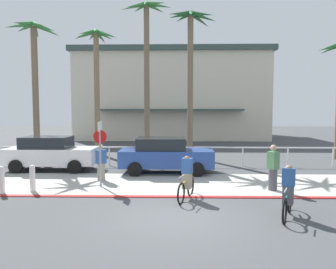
# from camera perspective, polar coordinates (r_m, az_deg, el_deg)

# --- Properties ---
(ground_plane) EXTENTS (80.00, 80.00, 0.00)m
(ground_plane) POSITION_cam_1_polar(r_m,az_deg,el_deg) (19.16, 1.35, -4.72)
(ground_plane) COLOR #424447
(sidewalk_strip) EXTENTS (44.00, 4.00, 0.02)m
(sidewalk_strip) POSITION_cam_1_polar(r_m,az_deg,el_deg) (13.47, 1.34, -8.60)
(sidewalk_strip) COLOR #ADAAA0
(sidewalk_strip) RESTS_ON ground
(curb_paint) EXTENTS (44.00, 0.24, 0.03)m
(curb_paint) POSITION_cam_1_polar(r_m,az_deg,el_deg) (11.52, 1.33, -10.82)
(curb_paint) COLOR maroon
(curb_paint) RESTS_ON ground
(building_backdrop) EXTENTS (19.67, 13.36, 9.05)m
(building_backdrop) POSITION_cam_1_polar(r_m,az_deg,el_deg) (36.92, 0.71, 6.75)
(building_backdrop) COLOR beige
(building_backdrop) RESTS_ON ground
(rail_fence) EXTENTS (21.64, 0.08, 1.04)m
(rail_fence) POSITION_cam_1_polar(r_m,az_deg,el_deg) (17.56, 1.36, -2.78)
(rail_fence) COLOR white
(rail_fence) RESTS_ON ground
(stop_sign_bike_lane) EXTENTS (0.52, 0.56, 2.56)m
(stop_sign_bike_lane) POSITION_cam_1_polar(r_m,az_deg,el_deg) (12.97, -11.78, -1.72)
(stop_sign_bike_lane) COLOR gray
(stop_sign_bike_lane) RESTS_ON ground
(bollard_0) EXTENTS (0.20, 0.20, 1.00)m
(bollard_0) POSITION_cam_1_polar(r_m,az_deg,el_deg) (13.34, -27.06, -6.99)
(bollard_0) COLOR white
(bollard_0) RESTS_ON ground
(bollard_1) EXTENTS (0.20, 0.20, 1.00)m
(bollard_1) POSITION_cam_1_polar(r_m,az_deg,el_deg) (13.14, -22.60, -7.01)
(bollard_1) COLOR white
(bollard_1) RESTS_ON ground
(palm_tree_1) EXTENTS (2.77, 3.29, 8.17)m
(palm_tree_1) POSITION_cam_1_polar(r_m,az_deg,el_deg) (21.15, -22.31, 12.06)
(palm_tree_1) COLOR #756047
(palm_tree_1) RESTS_ON ground
(palm_tree_2) EXTENTS (3.14, 3.20, 8.35)m
(palm_tree_2) POSITION_cam_1_polar(r_m,az_deg,el_deg) (22.75, -12.47, 12.60)
(palm_tree_2) COLOR #846B4C
(palm_tree_2) RESTS_ON ground
(palm_tree_3) EXTENTS (3.34, 3.09, 9.99)m
(palm_tree_3) POSITION_cam_1_polar(r_m,az_deg,el_deg) (22.01, -3.72, 15.63)
(palm_tree_3) COLOR #756047
(palm_tree_3) RESTS_ON ground
(palm_tree_4) EXTENTS (3.12, 3.11, 9.09)m
(palm_tree_4) POSITION_cam_1_polar(r_m,az_deg,el_deg) (20.85, 4.04, 14.65)
(palm_tree_4) COLOR #756047
(palm_tree_4) RESTS_ON ground
(car_white_1) EXTENTS (4.40, 2.02, 1.69)m
(car_white_1) POSITION_cam_1_polar(r_m,az_deg,el_deg) (17.33, -19.76, -3.04)
(car_white_1) COLOR white
(car_white_1) RESTS_ON ground
(car_blue_2) EXTENTS (4.40, 2.02, 1.69)m
(car_blue_2) POSITION_cam_1_polar(r_m,az_deg,el_deg) (15.59, -0.47, -3.59)
(car_blue_2) COLOR #284793
(car_blue_2) RESTS_ON ground
(cyclist_yellow_0) EXTENTS (0.65, 1.74, 1.50)m
(cyclist_yellow_0) POSITION_cam_1_polar(r_m,az_deg,el_deg) (11.20, 3.30, -7.70)
(cyclist_yellow_0) COLOR black
(cyclist_yellow_0) RESTS_ON ground
(cyclist_teal_1) EXTENTS (0.84, 1.67, 1.50)m
(cyclist_teal_1) POSITION_cam_1_polar(r_m,az_deg,el_deg) (9.98, 20.23, -9.47)
(cyclist_teal_1) COLOR black
(cyclist_teal_1) RESTS_ON ground
(pedestrian_0) EXTENTS (0.46, 0.47, 1.57)m
(pedestrian_0) POSITION_cam_1_polar(r_m,az_deg,el_deg) (14.21, -11.61, -5.10)
(pedestrian_0) COLOR gray
(pedestrian_0) RESTS_ON ground
(pedestrian_1) EXTENTS (0.43, 0.47, 1.73)m
(pedestrian_1) POSITION_cam_1_polar(r_m,az_deg,el_deg) (12.87, 17.87, -5.83)
(pedestrian_1) COLOR #4C4C51
(pedestrian_1) RESTS_ON ground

